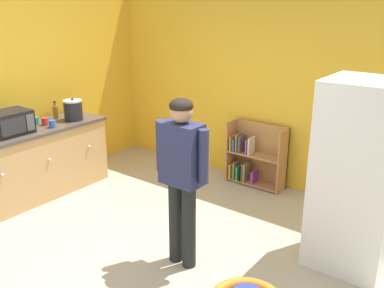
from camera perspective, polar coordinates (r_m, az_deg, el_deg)
ground_plane at (r=4.39m, az=-4.44°, el=-14.77°), size 12.00×12.00×0.00m
back_wall at (r=5.71m, az=10.98°, el=7.59°), size 5.20×0.06×2.70m
left_side_wall at (r=6.28m, az=-18.15°, el=8.00°), size 0.06×2.99×2.70m
kitchen_counter at (r=5.81m, az=-20.15°, el=-2.28°), size 0.65×1.89×0.90m
refrigerator at (r=4.18m, az=21.23°, el=-4.08°), size 0.73×0.68×1.78m
bookshelf at (r=5.89m, az=8.18°, el=-1.93°), size 0.80×0.28×0.85m
standing_person at (r=3.84m, az=-1.38°, el=-3.34°), size 0.57×0.22×1.62m
microwave at (r=5.48m, az=-23.25°, el=2.60°), size 0.37×0.48×0.28m
crock_pot at (r=5.87m, az=-15.58°, el=4.39°), size 0.25×0.25×0.30m
amber_bottle at (r=5.99m, az=-17.76°, el=4.10°), size 0.07×0.07×0.25m
red_cup at (r=5.75m, az=-19.05°, el=2.86°), size 0.08×0.08×0.09m
yellow_cup at (r=6.22m, az=-15.15°, el=4.38°), size 0.08×0.08×0.09m
teal_cup at (r=5.83m, az=-20.19°, el=2.93°), size 0.08×0.08×0.09m
blue_cup at (r=5.61m, az=-18.16°, el=2.57°), size 0.08×0.08×0.09m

